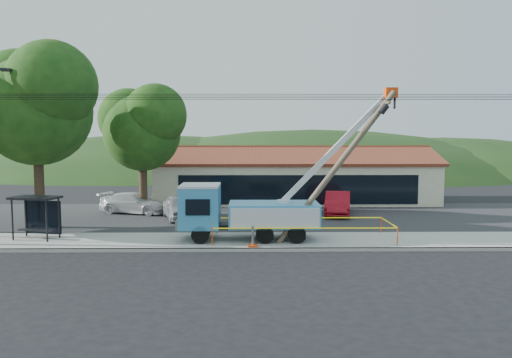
{
  "coord_description": "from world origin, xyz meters",
  "views": [
    {
      "loc": [
        0.33,
        -21.19,
        5.49
      ],
      "look_at": [
        0.66,
        5.0,
        3.2
      ],
      "focal_mm": 35.0,
      "sensor_mm": 36.0,
      "label": 1
    }
  ],
  "objects": [
    {
      "name": "car_white",
      "position": [
        -7.69,
        13.27,
        0.0
      ],
      "size": [
        5.27,
        3.33,
        1.42
      ],
      "primitive_type": "imported",
      "rotation": [
        0.0,
        0.0,
        1.28
      ],
      "color": "silver",
      "rests_on": "ground"
    },
    {
      "name": "ground",
      "position": [
        0.0,
        0.0,
        0.0
      ],
      "size": [
        120.0,
        120.0,
        0.0
      ],
      "primitive_type": "plane",
      "color": "black",
      "rests_on": "ground"
    },
    {
      "name": "hill_east",
      "position": [
        30.0,
        55.0,
        0.0
      ],
      "size": [
        72.8,
        52.0,
        26.0
      ],
      "primitive_type": "ellipsoid",
      "color": "black",
      "rests_on": "ground"
    },
    {
      "name": "utility_truck",
      "position": [
        0.11,
        4.19,
        1.66
      ],
      "size": [
        11.05,
        3.83,
        7.73
      ],
      "color": "black",
      "rests_on": "ground"
    },
    {
      "name": "sidewalk",
      "position": [
        0.0,
        4.0,
        0.07
      ],
      "size": [
        60.0,
        4.0,
        0.15
      ],
      "primitive_type": "cube",
      "color": "#B0AEA4",
      "rests_on": "ground"
    },
    {
      "name": "leaning_pole",
      "position": [
        4.88,
        3.41,
        4.26
      ],
      "size": [
        5.88,
        1.62,
        7.65
      ],
      "color": "brown",
      "rests_on": "ground"
    },
    {
      "name": "hill_west",
      "position": [
        -15.0,
        55.0,
        0.0
      ],
      "size": [
        78.4,
        56.0,
        28.0
      ],
      "primitive_type": "ellipsoid",
      "color": "black",
      "rests_on": "ground"
    },
    {
      "name": "car_silver",
      "position": [
        -4.22,
        10.87,
        0.0
      ],
      "size": [
        3.1,
        4.86,
        1.54
      ],
      "primitive_type": "imported",
      "rotation": [
        0.0,
        0.0,
        0.31
      ],
      "color": "#A2A3A9",
      "rests_on": "ground"
    },
    {
      "name": "curb",
      "position": [
        0.0,
        2.1,
        0.07
      ],
      "size": [
        60.0,
        0.25,
        0.15
      ],
      "primitive_type": "cube",
      "color": "#B0AEA4",
      "rests_on": "ground"
    },
    {
      "name": "bus_shelter",
      "position": [
        -10.68,
        4.53,
        1.76
      ],
      "size": [
        2.55,
        1.87,
        2.22
      ],
      "rotation": [
        0.0,
        0.0,
        -0.21
      ],
      "color": "black",
      "rests_on": "ground"
    },
    {
      "name": "hill_center",
      "position": [
        10.0,
        55.0,
        0.0
      ],
      "size": [
        89.6,
        64.0,
        32.0
      ],
      "primitive_type": "ellipsoid",
      "color": "black",
      "rests_on": "ground"
    },
    {
      "name": "parking_lot",
      "position": [
        0.0,
        12.0,
        0.05
      ],
      "size": [
        60.0,
        12.0,
        0.1
      ],
      "primitive_type": "cube",
      "color": "#28282B",
      "rests_on": "ground"
    },
    {
      "name": "car_red",
      "position": [
        6.34,
        12.49,
        0.0
      ],
      "size": [
        2.53,
        4.96,
        1.56
      ],
      "primitive_type": "imported",
      "rotation": [
        0.0,
        0.0,
        -0.19
      ],
      "color": "#A1101E",
      "rests_on": "ground"
    },
    {
      "name": "tree_lot",
      "position": [
        -7.0,
        13.0,
        6.21
      ],
      "size": [
        6.3,
        5.6,
        8.94
      ],
      "color": "#332316",
      "rests_on": "ground"
    },
    {
      "name": "tree_west_near",
      "position": [
        -12.0,
        8.0,
        7.52
      ],
      "size": [
        7.56,
        6.72,
        10.8
      ],
      "color": "#332316",
      "rests_on": "ground"
    },
    {
      "name": "caution_tape",
      "position": [
        3.02,
        4.25,
        0.82
      ],
      "size": [
        9.1,
        3.13,
        0.91
      ],
      "color": "#EC410C",
      "rests_on": "ground"
    },
    {
      "name": "strip_mall",
      "position": [
        4.0,
        19.98,
        1.88
      ],
      "size": [
        22.5,
        8.53,
        4.67
      ],
      "color": "beige",
      "rests_on": "ground"
    }
  ]
}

